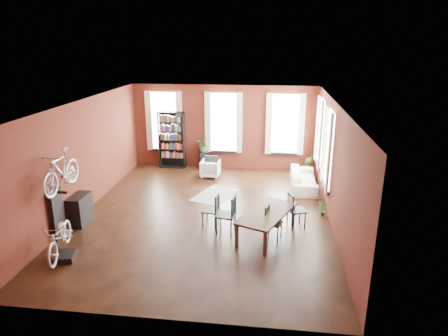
% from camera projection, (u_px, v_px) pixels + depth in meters
% --- Properties ---
extents(room, '(9.00, 9.04, 3.22)m').
position_uv_depth(room, '(216.00, 138.00, 11.33)').
color(room, black).
rests_on(room, ground).
extents(dining_table, '(1.58, 2.15, 0.67)m').
position_uv_depth(dining_table, '(267.00, 224.00, 10.12)').
color(dining_table, '#4B392D').
rests_on(dining_table, ground).
extents(dining_chair_a, '(0.55, 0.55, 1.04)m').
position_uv_depth(dining_chair_a, '(226.00, 215.00, 10.22)').
color(dining_chair_a, '#193835').
rests_on(dining_chair_a, ground).
extents(dining_chair_b, '(0.49, 0.49, 0.91)m').
position_uv_depth(dining_chair_b, '(211.00, 210.00, 10.65)').
color(dining_chair_b, '#1C2F1C').
rests_on(dining_chair_b, ground).
extents(dining_chair_c, '(0.50, 0.50, 0.87)m').
position_uv_depth(dining_chair_c, '(274.00, 223.00, 9.96)').
color(dining_chair_c, black).
rests_on(dining_chair_c, ground).
extents(dining_chair_d, '(0.56, 0.56, 0.95)m').
position_uv_depth(dining_chair_d, '(297.00, 210.00, 10.60)').
color(dining_chair_d, '#1A383A').
rests_on(dining_chair_d, ground).
extents(bookshelf, '(1.00, 0.32, 2.20)m').
position_uv_depth(bookshelf, '(172.00, 140.00, 15.39)').
color(bookshelf, black).
rests_on(bookshelf, ground).
extents(white_armchair, '(0.69, 0.65, 0.68)m').
position_uv_depth(white_armchair, '(210.00, 168.00, 14.53)').
color(white_armchair, white).
rests_on(white_armchair, ground).
extents(cream_sofa, '(0.61, 2.08, 0.81)m').
position_uv_depth(cream_sofa, '(304.00, 176.00, 13.42)').
color(cream_sofa, beige).
rests_on(cream_sofa, ground).
extents(striped_rug, '(1.52, 1.86, 0.01)m').
position_uv_depth(striped_rug, '(215.00, 195.00, 12.90)').
color(striped_rug, black).
rests_on(striped_rug, ground).
extents(bike_trainer, '(0.58, 0.58, 0.14)m').
position_uv_depth(bike_trainer, '(64.00, 256.00, 9.12)').
color(bike_trainer, black).
rests_on(bike_trainer, ground).
extents(bike_wall_rack, '(0.16, 0.60, 1.30)m').
position_uv_depth(bike_wall_rack, '(58.00, 214.00, 9.93)').
color(bike_wall_rack, black).
rests_on(bike_wall_rack, ground).
extents(console_table, '(0.40, 0.80, 0.80)m').
position_uv_depth(console_table, '(80.00, 209.00, 10.84)').
color(console_table, black).
rests_on(console_table, ground).
extents(plant_stand, '(0.42, 0.42, 0.67)m').
position_uv_depth(plant_stand, '(204.00, 160.00, 15.48)').
color(plant_stand, black).
rests_on(plant_stand, ground).
extents(plant_by_sofa, '(0.61, 0.82, 0.33)m').
position_uv_depth(plant_by_sofa, '(307.00, 171.00, 14.77)').
color(plant_by_sofa, '#2D5321').
rests_on(plant_by_sofa, ground).
extents(plant_small, '(0.29, 0.47, 0.16)m').
position_uv_depth(plant_small, '(322.00, 213.00, 11.38)').
color(plant_small, '#2F6026').
rests_on(plant_small, ground).
extents(bicycle_floor, '(0.76, 0.98, 1.66)m').
position_uv_depth(bicycle_floor, '(58.00, 221.00, 8.85)').
color(bicycle_floor, beige).
rests_on(bicycle_floor, bike_trainer).
extents(bicycle_hung, '(0.47, 1.00, 1.66)m').
position_uv_depth(bicycle_hung, '(60.00, 158.00, 9.45)').
color(bicycle_hung, '#A5A8AD').
rests_on(bicycle_hung, bike_wall_rack).
extents(plant_on_stand, '(0.66, 0.70, 0.47)m').
position_uv_depth(plant_on_stand, '(204.00, 146.00, 15.32)').
color(plant_on_stand, '#345421').
rests_on(plant_on_stand, plant_stand).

